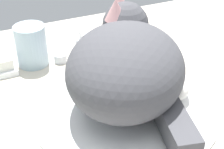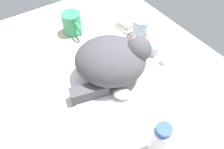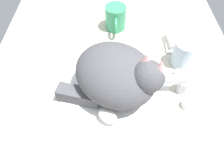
{
  "view_description": "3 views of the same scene",
  "coord_description": "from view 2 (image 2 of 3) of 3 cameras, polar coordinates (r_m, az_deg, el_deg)",
  "views": [
    {
      "loc": [
        -21.37,
        -41.35,
        37.05
      ],
      "look_at": [
        -1.61,
        1.79,
        6.36
      ],
      "focal_mm": 53.51,
      "sensor_mm": 36.0,
      "label": 1
    },
    {
      "loc": [
        40.0,
        -26.11,
        57.56
      ],
      "look_at": [
        2.71,
        -1.18,
        4.52
      ],
      "focal_mm": 34.05,
      "sensor_mm": 36.0,
      "label": 2
    },
    {
      "loc": [
        34.03,
        -1.05,
        51.75
      ],
      "look_at": [
        -0.24,
        -0.92,
        7.53
      ],
      "focal_mm": 32.76,
      "sensor_mm": 36.0,
      "label": 3
    }
  ],
  "objects": [
    {
      "name": "sink_basin",
      "position": [
        0.74,
        -0.41,
        -0.31
      ],
      "size": [
        32.67,
        32.67,
        0.91
      ],
      "primitive_type": "cylinder",
      "color": "white",
      "rests_on": "ground_plane"
    },
    {
      "name": "toothpaste_bottle",
      "position": [
        0.57,
        12.55,
        -17.17
      ],
      "size": [
        4.48,
        4.48,
        13.63
      ],
      "color": "white",
      "rests_on": "ground_plane"
    },
    {
      "name": "coffee_mug",
      "position": [
        0.91,
        -10.62,
        13.32
      ],
      "size": [
        12.01,
        7.8,
        8.98
      ],
      "color": "#389966",
      "rests_on": "ground_plane"
    },
    {
      "name": "rinse_cup",
      "position": [
        0.88,
        7.64,
        12.05
      ],
      "size": [
        6.46,
        6.46,
        8.75
      ],
      "color": "silver",
      "rests_on": "ground_plane"
    },
    {
      "name": "faucet",
      "position": [
        0.81,
        10.69,
        6.45
      ],
      "size": [
        13.75,
        11.52,
        6.48
      ],
      "color": "silver",
      "rests_on": "ground_plane"
    },
    {
      "name": "cat",
      "position": [
        0.69,
        0.23,
        3.8
      ],
      "size": [
        29.31,
        31.82,
        16.52
      ],
      "color": "#4C4C51",
      "rests_on": "sink_basin"
    },
    {
      "name": "soap_dish",
      "position": [
        0.95,
        3.99,
        12.79
      ],
      "size": [
        9.0,
        6.4,
        1.2
      ],
      "primitive_type": "cube",
      "color": "white",
      "rests_on": "ground_plane"
    },
    {
      "name": "soap_bar",
      "position": [
        0.94,
        4.05,
        13.6
      ],
      "size": [
        7.78,
        5.28,
        2.13
      ],
      "primitive_type": "cube",
      "rotation": [
        0.0,
        0.0,
        0.06
      ],
      "color": "white",
      "rests_on": "soap_dish"
    },
    {
      "name": "ground_plane",
      "position": [
        0.76,
        -0.4,
        -1.25
      ],
      "size": [
        110.0,
        82.5,
        3.0
      ],
      "primitive_type": "cube",
      "color": "beige"
    }
  ]
}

